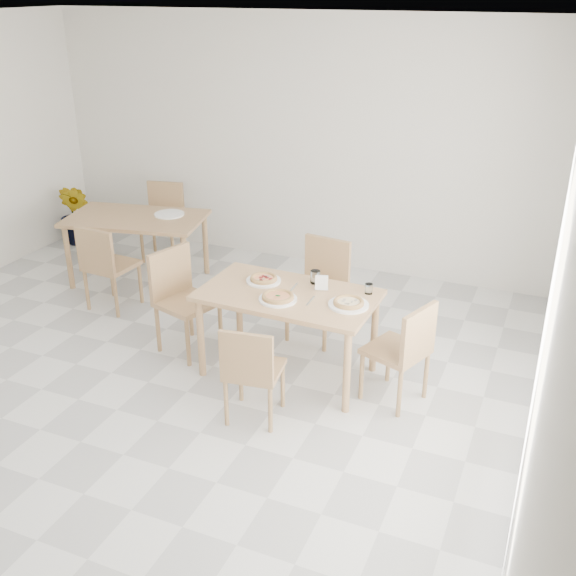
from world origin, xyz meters
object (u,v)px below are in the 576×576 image
at_px(plate_margherita, 278,299).
at_px(chair_south, 251,368).
at_px(chair_back_n, 164,215).
at_px(pizza_margherita, 278,297).
at_px(chair_back_s, 105,262).
at_px(potted_plant, 76,214).
at_px(chair_east, 405,347).
at_px(chair_north, 321,282).
at_px(pizza_mushroom, 349,302).
at_px(plate_empty, 169,214).
at_px(tumbler_a, 315,277).
at_px(plate_pepperoni, 264,281).
at_px(chair_west, 180,293).
at_px(second_table, 136,224).
at_px(tumbler_b, 369,289).
at_px(pizza_pepperoni, 264,278).
at_px(main_table, 288,303).
at_px(plate_mushroom, 349,305).
at_px(napkin_holder, 322,284).

bearing_deg(plate_margherita, chair_south, -85.37).
bearing_deg(chair_back_n, pizza_margherita, -52.75).
distance_m(chair_back_s, potted_plant, 2.07).
bearing_deg(pizza_margherita, plate_margherita, -45.00).
distance_m(chair_east, potted_plant, 5.03).
distance_m(chair_north, pizza_margherita, 0.96).
bearing_deg(potted_plant, pizza_mushroom, -23.82).
xyz_separation_m(chair_south, plate_empty, (-2.00, 2.11, 0.29)).
bearing_deg(tumbler_a, plate_pepperoni, -160.32).
xyz_separation_m(chair_back_s, potted_plant, (-1.51, 1.40, -0.12)).
relative_size(chair_west, second_table, 0.59).
relative_size(chair_east, tumbler_a, 7.77).
bearing_deg(plate_margherita, pizza_mushroom, 12.46).
height_order(tumbler_b, potted_plant, tumbler_b).
distance_m(chair_west, potted_plant, 3.16).
xyz_separation_m(pizza_mushroom, pizza_pepperoni, (-0.81, 0.16, 0.00)).
relative_size(chair_north, second_table, 0.58).
relative_size(chair_south, second_table, 0.51).
bearing_deg(chair_west, potted_plant, 72.62).
bearing_deg(chair_south, tumbler_b, -128.01).
height_order(chair_north, tumbler_b, chair_north).
bearing_deg(main_table, chair_back_s, 170.64).
xyz_separation_m(second_table, plate_empty, (0.31, 0.20, 0.09)).
xyz_separation_m(tumbler_a, tumbler_b, (0.47, -0.03, -0.01)).
relative_size(plate_margherita, pizza_pepperoni, 1.03).
distance_m(main_table, plate_empty, 2.40).
distance_m(chair_west, pizza_mushroom, 1.60).
relative_size(pizza_pepperoni, second_table, 0.19).
height_order(chair_east, pizza_pepperoni, chair_east).
bearing_deg(chair_west, chair_east, -75.75).
bearing_deg(pizza_margherita, plate_mushroom, 12.46).
xyz_separation_m(plate_pepperoni, tumbler_b, (0.89, 0.12, 0.03)).
height_order(plate_margherita, plate_pepperoni, same).
height_order(chair_south, plate_pepperoni, chair_south).
relative_size(chair_north, pizza_pepperoni, 3.11).
relative_size(plate_mushroom, plate_empty, 0.99).
bearing_deg(plate_pepperoni, potted_plant, 153.50).
xyz_separation_m(chair_south, chair_north, (-0.02, 1.53, 0.07)).
bearing_deg(pizza_pepperoni, plate_margherita, -47.90).
distance_m(tumbler_b, second_table, 3.03).
height_order(main_table, plate_pepperoni, plate_pepperoni).
height_order(plate_margherita, chair_back_n, chair_back_n).
bearing_deg(plate_mushroom, main_table, 176.59).
bearing_deg(pizza_mushroom, tumbler_b, 74.72).
bearing_deg(plate_pepperoni, pizza_mushroom, -11.38).
relative_size(tumbler_a, tumbler_b, 1.31).
relative_size(chair_south, plate_empty, 2.51).
height_order(chair_south, plate_margherita, chair_south).
relative_size(chair_west, plate_pepperoni, 3.18).
distance_m(napkin_holder, chair_back_n, 3.21).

